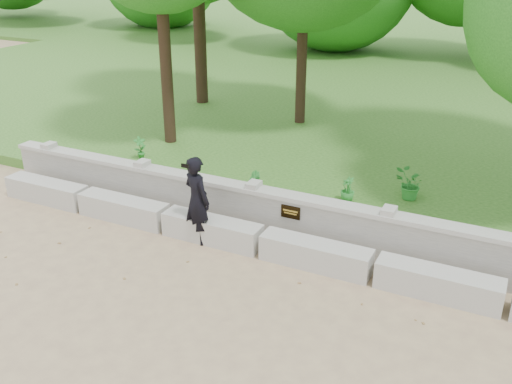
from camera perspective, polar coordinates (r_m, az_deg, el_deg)
ground at (r=8.68m, az=-4.99°, el=-11.72°), size 80.00×80.00×0.00m
lawn at (r=20.93m, az=15.25°, el=9.38°), size 40.00×22.00×0.25m
concrete_bench at (r=9.97m, az=0.56°, el=-5.01°), size 11.90×0.45×0.45m
parapet_wall at (r=10.43m, az=2.23°, el=-2.19°), size 12.50×0.35×0.90m
man_main at (r=10.16m, az=-5.91°, el=-0.81°), size 0.70×0.66×1.64m
shrub_a at (r=13.87m, az=-11.50°, el=4.35°), size 0.32×0.35×0.56m
shrub_b at (r=11.30m, az=-0.32°, el=0.51°), size 0.41×0.44×0.63m
shrub_c at (r=11.80m, az=15.10°, el=0.69°), size 0.75×0.73×0.63m
shrub_d at (r=11.48m, az=9.16°, el=0.27°), size 0.39×0.39×0.52m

